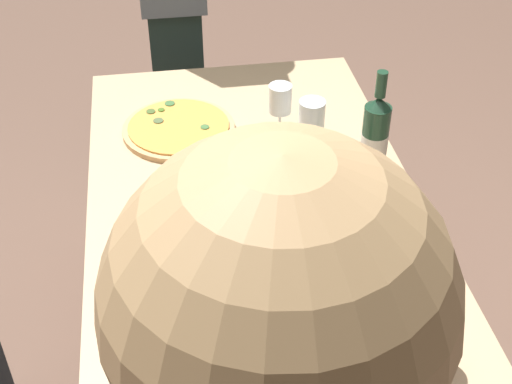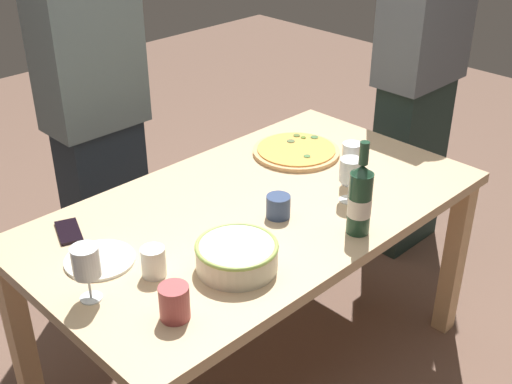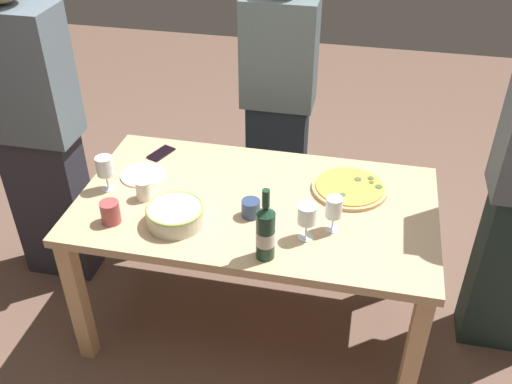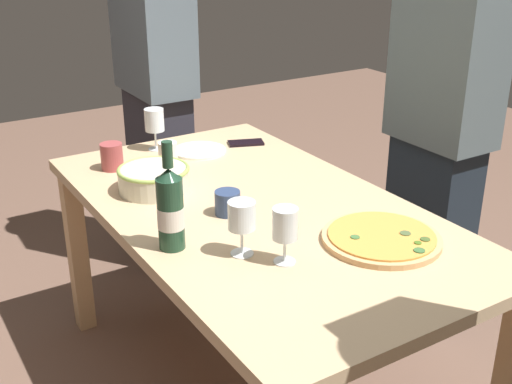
# 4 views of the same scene
# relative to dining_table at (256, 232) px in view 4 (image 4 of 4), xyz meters

# --- Properties ---
(dining_table) EXTENTS (1.60, 0.90, 0.75)m
(dining_table) POSITION_rel_dining_table_xyz_m (0.00, 0.00, 0.00)
(dining_table) COLOR tan
(dining_table) RESTS_ON ground
(pizza) EXTENTS (0.35, 0.35, 0.03)m
(pizza) POSITION_rel_dining_table_xyz_m (0.40, 0.18, 0.10)
(pizza) COLOR tan
(pizza) RESTS_ON dining_table
(serving_bowl) EXTENTS (0.25, 0.25, 0.08)m
(serving_bowl) POSITION_rel_dining_table_xyz_m (-0.30, -0.22, 0.14)
(serving_bowl) COLOR beige
(serving_bowl) RESTS_ON dining_table
(wine_bottle) EXTENTS (0.08, 0.08, 0.32)m
(wine_bottle) POSITION_rel_dining_table_xyz_m (0.11, -0.35, 0.22)
(wine_bottle) COLOR #1D3E2A
(wine_bottle) RESTS_ON dining_table
(wine_glass_near_pizza) EXTENTS (0.07, 0.07, 0.16)m
(wine_glass_near_pizza) POSITION_rel_dining_table_xyz_m (0.35, -0.13, 0.21)
(wine_glass_near_pizza) COLOR white
(wine_glass_near_pizza) RESTS_ON dining_table
(wine_glass_by_bottle) EXTENTS (0.08, 0.08, 0.16)m
(wine_glass_by_bottle) POSITION_rel_dining_table_xyz_m (0.25, -0.20, 0.20)
(wine_glass_by_bottle) COLOR white
(wine_glass_by_bottle) RESTS_ON dining_table
(wine_glass_far_left) EXTENTS (0.08, 0.08, 0.17)m
(wine_glass_far_left) POSITION_rel_dining_table_xyz_m (-0.69, -0.05, 0.21)
(wine_glass_far_left) COLOR white
(wine_glass_far_left) RESTS_ON dining_table
(cup_amber) EXTENTS (0.08, 0.08, 0.08)m
(cup_amber) POSITION_rel_dining_table_xyz_m (0.00, -0.11, 0.13)
(cup_amber) COLOR navy
(cup_amber) RESTS_ON dining_table
(cup_ceramic) EXTENTS (0.08, 0.08, 0.10)m
(cup_ceramic) POSITION_rel_dining_table_xyz_m (-0.57, -0.27, 0.14)
(cup_ceramic) COLOR #A84647
(cup_ceramic) RESTS_ON dining_table
(cup_spare) EXTENTS (0.07, 0.07, 0.09)m
(cup_spare) POSITION_rel_dining_table_xyz_m (-0.50, -0.08, 0.14)
(cup_spare) COLOR white
(cup_spare) RESTS_ON dining_table
(side_plate) EXTENTS (0.21, 0.21, 0.01)m
(side_plate) POSITION_rel_dining_table_xyz_m (-0.57, 0.09, 0.10)
(side_plate) COLOR white
(side_plate) RESTS_ON dining_table
(cell_phone) EXTENTS (0.12, 0.16, 0.01)m
(cell_phone) POSITION_rel_dining_table_xyz_m (-0.56, 0.30, 0.10)
(cell_phone) COLOR black
(cell_phone) RESTS_ON dining_table
(person_guest_left) EXTENTS (0.44, 0.24, 1.74)m
(person_guest_left) POSITION_rel_dining_table_xyz_m (-1.16, 0.17, 0.23)
(person_guest_left) COLOR #2F2E39
(person_guest_left) RESTS_ON ground
(person_guest_right) EXTENTS (0.40, 0.24, 1.62)m
(person_guest_right) POSITION_rel_dining_table_xyz_m (-0.06, 0.90, 0.16)
(person_guest_right) COLOR #1D2732
(person_guest_right) RESTS_ON ground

